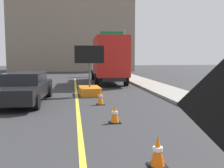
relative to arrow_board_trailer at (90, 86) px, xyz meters
The scene contains 9 objects.
lane_center_stripe 7.43m from the arrow_board_trailer, 95.59° to the right, with size 0.14×36.00×0.01m, color yellow.
arrow_board_trailer is the anchor object (origin of this frame).
box_truck 6.81m from the arrow_board_trailer, 73.48° to the left, with size 2.58×8.05×3.53m.
pickup_car 3.65m from the arrow_board_trailer, 148.36° to the right, with size 2.18×5.26×1.38m.
highway_guide_sign 15.19m from the arrow_board_trailer, 74.61° to the left, with size 2.79×0.28×5.00m.
far_building_block 26.63m from the arrow_board_trailer, 92.00° to the left, with size 17.57×7.16×10.22m, color gray.
traffic_cone_near_sign 9.71m from the arrow_board_trailer, 85.86° to the right, with size 0.36×0.36×0.62m.
traffic_cone_mid_lane 6.22m from the arrow_board_trailer, 86.18° to the right, with size 0.36×0.36×0.60m.
traffic_cone_far_lane 2.97m from the arrow_board_trailer, 84.40° to the right, with size 0.36×0.36×0.69m.
Camera 1 is at (-0.17, -1.03, 2.13)m, focal length 42.43 mm.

